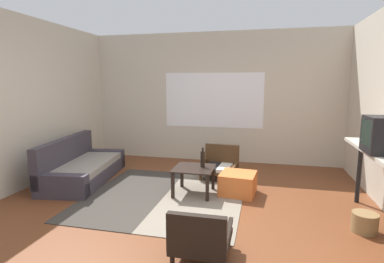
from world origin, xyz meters
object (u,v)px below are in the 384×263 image
coffee_table (194,173)px  wicker_basket (365,222)px  glass_bottle (203,159)px  armchair_by_window (220,164)px  console_shelf (380,159)px  clay_vase (374,134)px  ottoman_orange (238,184)px  armchair_striped_foreground (201,237)px  couch (81,168)px

coffee_table → wicker_basket: 2.25m
coffee_table → glass_bottle: bearing=30.1°
armchair_by_window → console_shelf: 2.53m
armchair_by_window → clay_vase: 2.45m
ottoman_orange → clay_vase: 1.90m
ottoman_orange → glass_bottle: bearing=-171.5°
armchair_by_window → clay_vase: bearing=-28.7°
coffee_table → ottoman_orange: size_ratio=1.16×
armchair_striped_foreground → wicker_basket: armchair_striped_foreground is taller
glass_bottle → armchair_striped_foreground: bearing=-79.3°
armchair_striped_foreground → clay_vase: clay_vase is taller
couch → console_shelf: bearing=-9.0°
couch → armchair_by_window: size_ratio=2.94×
glass_bottle → console_shelf: bearing=-14.2°
coffee_table → armchair_by_window: size_ratio=0.89×
armchair_by_window → glass_bottle: (-0.14, -0.85, 0.30)m
ottoman_orange → console_shelf: size_ratio=0.33×
couch → console_shelf: console_shelf is taller
coffee_table → armchair_by_window: 0.96m
ottoman_orange → wicker_basket: ottoman_orange is taller
armchair_striped_foreground → wicker_basket: (1.67, 0.99, -0.14)m
armchair_striped_foreground → clay_vase: (1.85, 1.50, 0.78)m
console_shelf → clay_vase: size_ratio=4.62×
wicker_basket → clay_vase: bearing=71.3°
armchair_by_window → ottoman_orange: bearing=-63.7°
couch → console_shelf: size_ratio=1.28×
armchair_striped_foreground → glass_bottle: 1.82m
couch → armchair_striped_foreground: (2.48, -1.90, 0.03)m
armchair_by_window → console_shelf: console_shelf is taller
coffee_table → console_shelf: console_shelf is taller
couch → armchair_by_window: couch is taller
clay_vase → ottoman_orange: bearing=168.3°
ottoman_orange → wicker_basket: 1.71m
coffee_table → console_shelf: (2.30, -0.48, 0.46)m
armchair_by_window → armchair_striped_foreground: bearing=-85.8°
coffee_table → ottoman_orange: coffee_table is taller
coffee_table → glass_bottle: size_ratio=1.99×
couch → armchair_by_window: bearing=17.3°
clay_vase → couch: bearing=174.7°
ottoman_orange → glass_bottle: glass_bottle is taller
couch → coffee_table: (2.03, -0.20, 0.12)m
coffee_table → ottoman_orange: bearing=12.9°
armchair_by_window → wicker_basket: bearing=-41.1°
couch → glass_bottle: bearing=-3.6°
armchair_by_window → coffee_table: bearing=-106.1°
ottoman_orange → clay_vase: bearing=-11.7°
wicker_basket → ottoman_orange: bearing=150.0°
glass_bottle → wicker_basket: 2.19m
coffee_table → clay_vase: clay_vase is taller
ottoman_orange → armchair_striped_foreground: bearing=-95.9°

